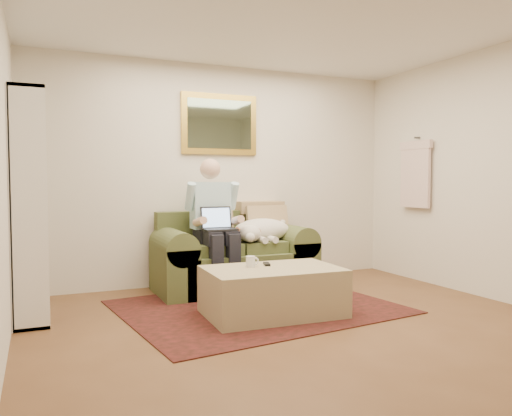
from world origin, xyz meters
TOP-DOWN VIEW (x-y plane):
  - room_shell at (0.00, 0.35)m, footprint 4.51×5.00m
  - rug at (-0.11, 1.17)m, footprint 2.72×2.29m
  - sofa at (-0.02, 2.02)m, footprint 1.75×0.89m
  - seated_man at (-0.29, 1.86)m, footprint 0.58×0.82m
  - laptop at (-0.29, 1.80)m, footprint 0.34×0.27m
  - sleeping_dog at (0.29, 1.94)m, footprint 0.72×0.45m
  - ottoman at (-0.10, 0.85)m, footprint 1.23×0.81m
  - coffee_mug at (-0.26, 0.97)m, footprint 0.08×0.08m
  - tv_remote at (-0.09, 1.00)m, footprint 0.09×0.16m
  - bookshelf at (-2.10, 1.60)m, footprint 0.28×0.80m
  - wall_mirror at (-0.02, 2.47)m, footprint 0.94×0.04m
  - hanging_shirt at (2.19, 1.60)m, footprint 0.06×0.52m

SIDE VIEW (x-z plane):
  - rug at x=-0.11m, z-range 0.00..0.01m
  - ottoman at x=-0.10m, z-range 0.00..0.44m
  - sofa at x=-0.02m, z-range -0.22..0.83m
  - tv_remote at x=-0.09m, z-range 0.44..0.46m
  - coffee_mug at x=-0.26m, z-range 0.44..0.54m
  - sleeping_dog at x=0.29m, z-range 0.53..0.80m
  - seated_man at x=-0.29m, z-range 0.00..1.47m
  - laptop at x=-0.29m, z-range 0.65..0.89m
  - bookshelf at x=-2.10m, z-range 0.00..2.00m
  - room_shell at x=0.00m, z-range 0.00..2.61m
  - hanging_shirt at x=2.19m, z-range 0.90..1.80m
  - wall_mirror at x=-0.02m, z-range 1.54..2.26m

